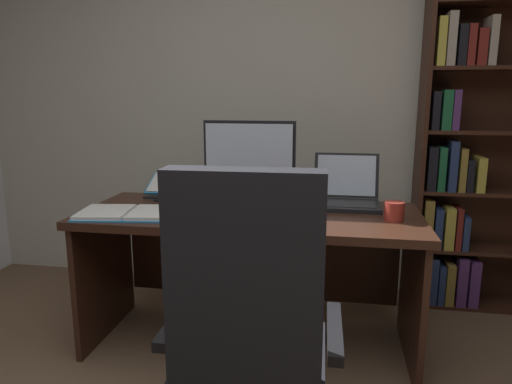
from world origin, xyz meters
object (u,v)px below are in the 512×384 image
object	(u,v)px
bookshelf	(475,142)
notepad	(187,205)
computer_mouse	(299,216)
reading_stand_with_book	(173,186)
desk	(253,245)
office_chair	(250,351)
laptop	(346,195)
pen	(191,204)
coffee_mug	(394,211)
monitor	(249,161)
keyboard	(237,215)
open_binder	(130,213)

from	to	relation	value
bookshelf	notepad	size ratio (longest dim) A/B	10.40
bookshelf	computer_mouse	world-z (taller)	bookshelf
bookshelf	reading_stand_with_book	size ratio (longest dim) A/B	7.30
computer_mouse	desk	bearing A→B (deg)	143.45
office_chair	notepad	xyz separation A→B (m)	(-0.50, 0.90, 0.27)
laptop	pen	world-z (taller)	laptop
bookshelf	office_chair	distance (m)	1.98
pen	coffee_mug	world-z (taller)	coffee_mug
notepad	desk	bearing A→B (deg)	2.85
monitor	reading_stand_with_book	world-z (taller)	monitor
desk	laptop	distance (m)	0.56
desk	notepad	size ratio (longest dim) A/B	8.05
pen	reading_stand_with_book	bearing A→B (deg)	128.29
laptop	monitor	bearing A→B (deg)	-178.90
bookshelf	computer_mouse	size ratio (longest dim) A/B	21.00
bookshelf	coffee_mug	world-z (taller)	bookshelf
monitor	coffee_mug	distance (m)	0.80
monitor	pen	size ratio (longest dim) A/B	3.57
notepad	pen	world-z (taller)	pen
laptop	coffee_mug	xyz separation A→B (m)	(0.22, -0.28, -0.01)
monitor	desk	bearing A→B (deg)	-73.10
coffee_mug	pen	bearing A→B (deg)	174.04
monitor	coffee_mug	size ratio (longest dim) A/B	5.36
bookshelf	keyboard	world-z (taller)	bookshelf
laptop	coffee_mug	world-z (taller)	laptop
monitor	pen	bearing A→B (deg)	-150.71
keyboard	coffee_mug	size ratio (longest dim) A/B	4.51
office_chair	coffee_mug	world-z (taller)	office_chair
keyboard	pen	world-z (taller)	keyboard
laptop	bookshelf	bearing A→B (deg)	32.95
reading_stand_with_book	notepad	world-z (taller)	reading_stand_with_book
keyboard	reading_stand_with_book	bearing A→B (deg)	139.63
monitor	notepad	bearing A→B (deg)	-152.33
bookshelf	coffee_mug	bearing A→B (deg)	-125.17
laptop	reading_stand_with_book	xyz separation A→B (m)	(-0.97, 0.04, 0.01)
coffee_mug	notepad	bearing A→B (deg)	174.16
desk	pen	xyz separation A→B (m)	(-0.33, -0.02, 0.21)
keyboard	coffee_mug	distance (m)	0.74
computer_mouse	coffee_mug	size ratio (longest dim) A/B	1.12
keyboard	computer_mouse	bearing A→B (deg)	0.00
reading_stand_with_book	notepad	distance (m)	0.26
reading_stand_with_book	pen	world-z (taller)	reading_stand_with_book
desk	open_binder	bearing A→B (deg)	-156.89
reading_stand_with_book	keyboard	bearing A→B (deg)	-40.37
bookshelf	pen	size ratio (longest dim) A/B	15.60
office_chair	keyboard	distance (m)	0.80
notepad	open_binder	bearing A→B (deg)	-133.90
computer_mouse	open_binder	xyz separation A→B (m)	(-0.82, -0.05, -0.01)
bookshelf	pen	xyz separation A→B (m)	(-1.56, -0.66, -0.28)
keyboard	coffee_mug	xyz separation A→B (m)	(0.74, 0.07, 0.03)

